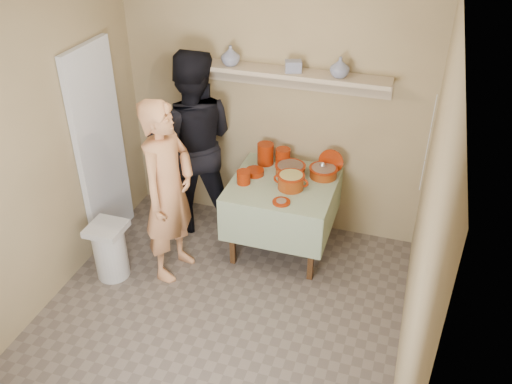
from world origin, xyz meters
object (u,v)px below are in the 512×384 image
at_px(person_helper, 192,143).
at_px(trash_bin, 110,250).
at_px(serving_table, 283,193).
at_px(person_cook, 168,192).
at_px(cazuela_rice, 291,180).

xyz_separation_m(person_helper, trash_bin, (-0.41, -1.04, -0.66)).
xyz_separation_m(serving_table, trash_bin, (-1.39, -0.89, -0.36)).
xyz_separation_m(person_cook, person_helper, (-0.11, 0.78, 0.08)).
bearing_deg(cazuela_rice, trash_bin, -151.39).
bearing_deg(cazuela_rice, person_helper, 167.79).
relative_size(serving_table, trash_bin, 1.74).
relative_size(person_cook, serving_table, 1.77).
distance_m(cazuela_rice, trash_bin, 1.78).
relative_size(serving_table, cazuela_rice, 2.95).
bearing_deg(person_helper, trash_bin, 48.57).
relative_size(person_cook, trash_bin, 3.08).
distance_m(person_cook, serving_table, 1.10).
xyz_separation_m(person_cook, trash_bin, (-0.52, -0.26, -0.58)).
xyz_separation_m(person_cook, serving_table, (0.87, 0.63, -0.22)).
height_order(person_cook, trash_bin, person_cook).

